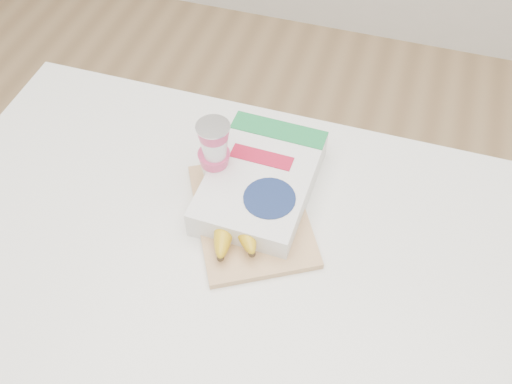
% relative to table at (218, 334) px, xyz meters
% --- Properties ---
extents(room, '(4.00, 4.00, 4.00)m').
position_rel_table_xyz_m(room, '(0.00, 0.00, 0.91)').
color(room, tan).
rests_on(room, ground).
extents(table, '(1.17, 0.78, 0.88)m').
position_rel_table_xyz_m(table, '(0.00, 0.00, 0.00)').
color(table, silver).
rests_on(table, ground).
extents(cutting_board, '(0.33, 0.36, 0.01)m').
position_rel_table_xyz_m(cutting_board, '(0.07, 0.07, 0.45)').
color(cutting_board, '#D8B077').
rests_on(cutting_board, table).
extents(bananas, '(0.15, 0.21, 0.06)m').
position_rel_table_xyz_m(bananas, '(0.04, 0.04, 0.48)').
color(bananas, '#382816').
rests_on(bananas, cutting_board).
extents(yogurt_stack, '(0.07, 0.07, 0.16)m').
position_rel_table_xyz_m(yogurt_stack, '(-0.03, 0.14, 0.54)').
color(yogurt_stack, white).
rests_on(yogurt_stack, cutting_board).
extents(cereal_box, '(0.21, 0.31, 0.07)m').
position_rel_table_xyz_m(cereal_box, '(0.07, 0.14, 0.47)').
color(cereal_box, silver).
rests_on(cereal_box, table).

